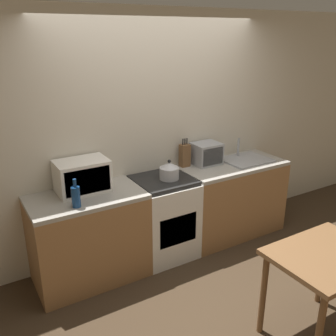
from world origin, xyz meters
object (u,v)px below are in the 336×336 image
(bottle, at_px, (76,196))
(stove_range, at_px, (163,217))
(dining_table, at_px, (326,266))
(microwave, at_px, (82,176))
(kettle, at_px, (169,171))
(toaster_oven, at_px, (206,154))

(bottle, bearing_deg, stove_range, 10.85)
(bottle, xyz_separation_m, dining_table, (1.45, -1.51, -0.34))
(stove_range, bearing_deg, microwave, 171.66)
(bottle, bearing_deg, microwave, 61.53)
(microwave, distance_m, bottle, 0.36)
(kettle, bearing_deg, microwave, 169.89)
(stove_range, bearing_deg, kettle, -34.20)
(microwave, bearing_deg, dining_table, -54.86)
(microwave, bearing_deg, stove_range, -8.34)
(microwave, xyz_separation_m, bottle, (-0.17, -0.31, -0.05))
(toaster_oven, relative_size, dining_table, 0.37)
(toaster_oven, bearing_deg, bottle, -168.31)
(microwave, relative_size, bottle, 1.87)
(kettle, height_order, microwave, microwave)
(stove_range, xyz_separation_m, bottle, (-0.99, -0.19, 0.55))
(kettle, distance_m, toaster_oven, 0.65)
(microwave, bearing_deg, bottle, -118.47)
(stove_range, height_order, toaster_oven, toaster_oven)
(stove_range, height_order, microwave, microwave)
(microwave, xyz_separation_m, dining_table, (1.28, -1.82, -0.40))
(kettle, distance_m, bottle, 1.06)
(stove_range, distance_m, dining_table, 1.77)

